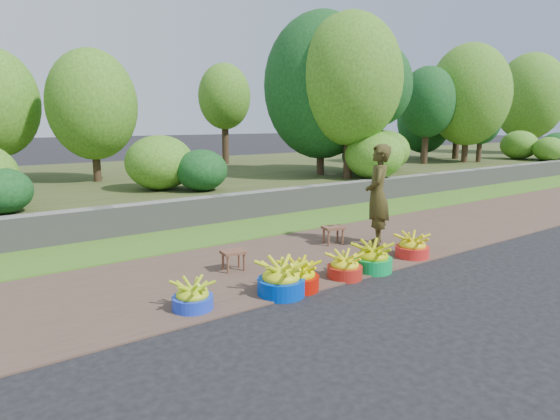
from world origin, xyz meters
TOP-DOWN VIEW (x-y plane):
  - ground_plane at (0.00, 0.00)m, footprint 120.00×120.00m
  - dirt_shoulder at (0.00, 1.25)m, footprint 80.00×2.50m
  - grass_verge at (0.00, 3.25)m, footprint 80.00×1.50m
  - retaining_wall at (0.00, 4.10)m, footprint 80.00×0.35m
  - earth_bank at (0.00, 9.00)m, footprint 80.00×10.00m
  - vegetation at (4.48, 6.76)m, footprint 38.24×7.88m
  - basin_a at (-2.32, 0.36)m, footprint 0.44×0.44m
  - basin_b at (-1.28, 0.17)m, footprint 0.56×0.56m
  - basin_c at (-1.00, 0.20)m, footprint 0.49×0.49m
  - basin_d at (-0.27, 0.18)m, footprint 0.46×0.46m
  - basin_e at (0.25, 0.18)m, footprint 0.53×0.53m
  - basin_f at (1.18, 0.27)m, footprint 0.49×0.49m
  - stool_left at (-1.31, 1.24)m, footprint 0.33×0.27m
  - stool_right at (0.71, 1.49)m, footprint 0.39×0.33m
  - vendor_woman at (1.25, 1.06)m, footprint 0.70×0.69m

SIDE VIEW (x-z plane):
  - ground_plane at x=0.00m, z-range 0.00..0.00m
  - dirt_shoulder at x=0.00m, z-range 0.00..0.02m
  - grass_verge at x=0.00m, z-range 0.00..0.04m
  - basin_a at x=-2.32m, z-range -0.02..0.31m
  - basin_d at x=-0.27m, z-range -0.02..0.32m
  - basin_c at x=-1.00m, z-range -0.02..0.34m
  - basin_f at x=1.18m, z-range -0.02..0.35m
  - basin_e at x=0.25m, z-range -0.02..0.37m
  - basin_b at x=-1.28m, z-range -0.02..0.40m
  - stool_left at x=-1.31m, z-range 0.10..0.37m
  - earth_bank at x=0.00m, z-range 0.00..0.50m
  - stool_right at x=0.71m, z-range 0.11..0.40m
  - retaining_wall at x=0.00m, z-range 0.00..0.55m
  - vendor_woman at x=1.25m, z-range 0.02..1.65m
  - vegetation at x=4.48m, z-range 0.33..5.24m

